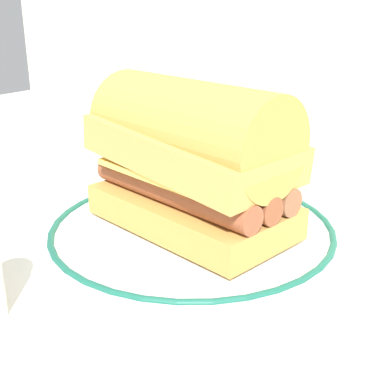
% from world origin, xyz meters
% --- Properties ---
extents(ground_plane, '(1.50, 1.50, 0.00)m').
position_xyz_m(ground_plane, '(0.00, 0.00, 0.00)').
color(ground_plane, silver).
extents(plate, '(0.27, 0.27, 0.01)m').
position_xyz_m(plate, '(-0.01, -0.02, 0.01)').
color(plate, white).
rests_on(plate, ground_plane).
extents(sausage_sandwich, '(0.18, 0.11, 0.12)m').
position_xyz_m(sausage_sandwich, '(-0.01, -0.02, 0.08)').
color(sausage_sandwich, '#C48F43').
rests_on(sausage_sandwich, plate).
extents(drinking_glass, '(0.07, 0.07, 0.09)m').
position_xyz_m(drinking_glass, '(-0.13, 0.16, 0.04)').
color(drinking_glass, silver).
rests_on(drinking_glass, ground_plane).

